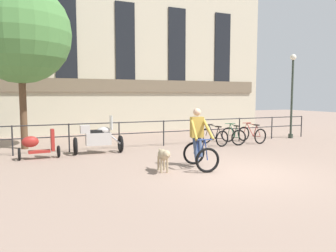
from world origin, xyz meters
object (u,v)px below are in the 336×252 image
Objects in this scene: street_lamp at (292,91)px; dog at (164,156)px; parked_scooter at (38,145)px; parked_motorcycle at (98,138)px; parked_bicycle_mid_left at (233,135)px; parked_bicycle_mid_right at (252,134)px; parked_bicycle_near_lamp at (214,137)px; cyclist_with_bike at (199,141)px.

dog is at bearing -154.01° from street_lamp.
street_lamp is (11.47, 0.76, 1.81)m from parked_scooter.
parked_bicycle_mid_left is at bearing -85.65° from parked_motorcycle.
parked_motorcycle is 1.45× the size of parked_bicycle_mid_left.
parked_scooter is at bearing -176.21° from street_lamp.
parked_motorcycle reaches higher than parked_bicycle_mid_left.
parked_scooter is at bearing -2.68° from parked_bicycle_mid_right.
parked_scooter reaches higher than parked_bicycle_near_lamp.
street_lamp reaches higher than parked_bicycle_near_lamp.
street_lamp reaches higher than dog.
cyclist_with_bike is 1.22m from dog.
parked_bicycle_near_lamp is 0.97m from parked_bicycle_mid_left.
cyclist_with_bike is 0.97× the size of parked_motorcycle.
parked_scooter is (-7.82, -0.30, 0.10)m from parked_bicycle_mid_left.
parked_bicycle_near_lamp is at bearing -4.62° from parked_bicycle_mid_right.
street_lamp is at bearing -88.30° from parked_scooter.
parked_bicycle_mid_left is 1.04× the size of parked_bicycle_mid_right.
street_lamp reaches higher than parked_motorcycle.
parked_motorcycle is at bearing 115.32° from dog.
parked_scooter is (-8.79, -0.30, 0.10)m from parked_bicycle_mid_right.
parked_bicycle_near_lamp is at bearing 52.88° from dog.
cyclist_with_bike is 4.06m from parked_motorcycle.
cyclist_with_bike is 8.40m from street_lamp.
street_lamp is at bearing 177.24° from parked_bicycle_near_lamp.
parked_bicycle_mid_right is at bearing 171.55° from parked_bicycle_near_lamp.
parked_motorcycle is 6.79m from parked_bicycle_mid_right.
parked_bicycle_near_lamp is 6.85m from parked_scooter.
parked_bicycle_mid_right is at bearing -170.05° from parked_bicycle_mid_left.
cyclist_with_bike reaches higher than parked_bicycle_mid_right.
dog is 0.84× the size of parked_bicycle_mid_right.
parked_bicycle_mid_right is at bearing 46.04° from cyclist_with_bike.
parked_bicycle_mid_left is at bearing 52.80° from cyclist_with_bike.
cyclist_with_bike is 1.47× the size of parked_bicycle_mid_right.
parked_scooter is at bearing 99.60° from parked_motorcycle.
parked_bicycle_near_lamp is (4.84, 0.08, -0.20)m from parked_motorcycle.
parked_bicycle_near_lamp is (3.80, 3.65, -0.10)m from dog.
cyclist_with_bike is 1.31× the size of parked_scooter.
parked_motorcycle is 5.82m from parked_bicycle_mid_left.
cyclist_with_bike is at bearing 44.42° from parked_bicycle_near_lamp.
parked_scooter is at bearing -5.95° from parked_bicycle_near_lamp.
parked_bicycle_near_lamp is 0.30× the size of street_lamp.
parked_bicycle_mid_right is at bearing -170.24° from street_lamp.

